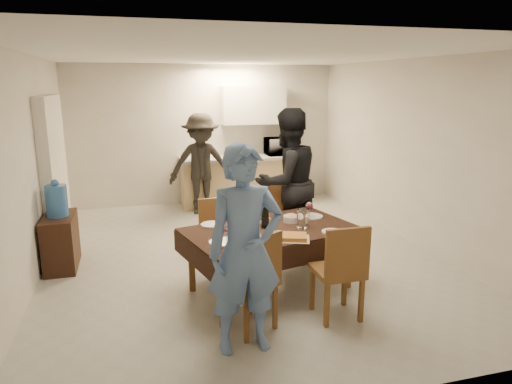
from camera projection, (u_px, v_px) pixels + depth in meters
floor at (243, 256)px, 6.12m from camera, size 5.00×6.00×0.02m
ceiling at (242, 54)px, 5.51m from camera, size 5.00×6.00×0.02m
wall_back at (205, 135)px, 8.63m from camera, size 5.00×0.02×2.60m
wall_front at (350, 234)px, 3.01m from camera, size 5.00×0.02×2.60m
wall_left at (29, 170)px, 5.17m from camera, size 0.02×6.00×2.60m
wall_right at (414, 153)px, 6.46m from camera, size 0.02×6.00×2.60m
stub_partition at (54, 172)px, 6.38m from camera, size 0.15×1.40×2.10m
kitchen_base_cabinet at (240, 181)px, 8.69m from camera, size 2.20×0.60×0.86m
kitchen_worktop at (240, 158)px, 8.58m from camera, size 2.24×0.64×0.05m
upper_cabinet at (253, 105)px, 8.56m from camera, size 1.20×0.34×0.70m
dining_table at (271, 231)px, 4.99m from camera, size 2.03×1.48×0.71m
chair_near_left at (251, 273)px, 4.11m from camera, size 0.59×0.62×0.53m
chair_near_right at (342, 263)px, 4.34m from camera, size 0.45×0.45×0.53m
chair_far_left at (219, 230)px, 5.54m from camera, size 0.42×0.43×0.47m
chair_far_right at (289, 217)px, 5.74m from camera, size 0.54×0.54×0.54m
console at (61, 242)px, 5.68m from camera, size 0.36×0.73×0.67m
water_jug at (57, 201)px, 5.56m from camera, size 0.26×0.26×0.39m
wine_bottle at (265, 213)px, 4.98m from camera, size 0.08×0.08×0.34m
water_pitcher at (303, 219)px, 5.01m from camera, size 0.13×0.13×0.20m
savoury_tart at (291, 237)px, 4.65m from camera, size 0.44×0.39×0.05m
salad_bowl at (291, 219)px, 5.22m from camera, size 0.18×0.18×0.07m
mushroom_dish at (259, 220)px, 5.23m from camera, size 0.22×0.22×0.04m
wine_glass_a at (226, 232)px, 4.59m from camera, size 0.08×0.08×0.18m
wine_glass_b at (309, 210)px, 5.34m from camera, size 0.09×0.09×0.20m
wine_glass_c at (246, 215)px, 5.20m from camera, size 0.08×0.08×0.17m
plate_near_left at (222, 242)px, 4.55m from camera, size 0.27×0.27×0.02m
plate_near_right at (333, 232)px, 4.86m from camera, size 0.24×0.24×0.01m
plate_far_left at (212, 224)px, 5.11m from camera, size 0.25×0.25×0.01m
plate_far_right at (311, 216)px, 5.42m from camera, size 0.27×0.27×0.02m
microwave at (281, 146)px, 8.75m from camera, size 0.60×0.40×0.33m
person_near at (245, 250)px, 3.82m from camera, size 0.67×0.45×1.80m
person_far at (287, 182)px, 6.05m from camera, size 1.13×1.00×1.95m
person_kitchen at (201, 164)px, 7.96m from camera, size 1.14×0.65×1.76m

